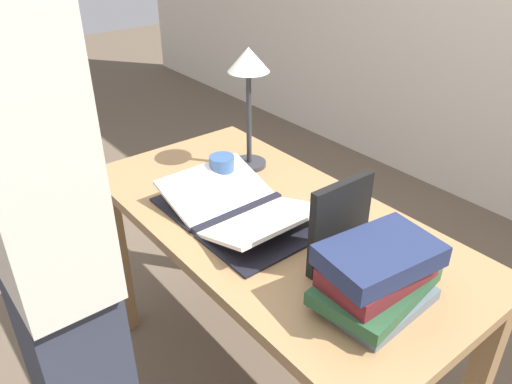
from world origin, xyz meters
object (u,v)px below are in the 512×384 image
at_px(book_stack_tall, 376,276).
at_px(coffee_mug, 222,170).
at_px(open_book, 238,209).
at_px(book_standing_upright, 340,225).
at_px(reading_lamp, 249,77).
at_px(person_reader, 52,265).

xyz_separation_m(book_stack_tall, coffee_mug, (-0.70, 0.05, -0.03)).
xyz_separation_m(open_book, book_standing_upright, (0.35, 0.06, 0.10)).
bearing_deg(book_standing_upright, reading_lamp, 164.87).
relative_size(book_standing_upright, person_reader, 0.14).
distance_m(book_standing_upright, person_reader, 0.70).
xyz_separation_m(book_stack_tall, person_reader, (-0.46, -0.59, 0.04)).
bearing_deg(book_stack_tall, person_reader, -128.22).
xyz_separation_m(book_standing_upright, reading_lamp, (-0.59, 0.17, 0.21)).
bearing_deg(coffee_mug, person_reader, -69.77).
height_order(book_stack_tall, person_reader, person_reader).
relative_size(open_book, coffee_mug, 4.34).
bearing_deg(book_stack_tall, reading_lamp, 164.46).
xyz_separation_m(reading_lamp, coffee_mug, (0.05, -0.15, -0.28)).
bearing_deg(book_standing_upright, book_stack_tall, -12.63).
distance_m(open_book, person_reader, 0.57).
bearing_deg(person_reader, coffee_mug, -69.77).
xyz_separation_m(book_standing_upright, person_reader, (-0.31, -0.62, -0.01)).
bearing_deg(open_book, book_stack_tall, 2.23).
bearing_deg(coffee_mug, reading_lamp, 108.86).
distance_m(open_book, coffee_mug, 0.21).
height_order(book_standing_upright, reading_lamp, reading_lamp).
xyz_separation_m(coffee_mug, person_reader, (0.24, -0.64, 0.06)).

